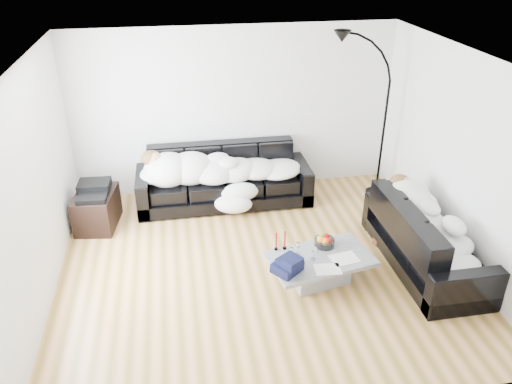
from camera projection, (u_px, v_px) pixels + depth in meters
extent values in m
plane|color=olive|center=(260.00, 265.00, 6.40)|extent=(5.00, 5.00, 0.00)
cube|color=silver|center=(235.00, 111.00, 7.74)|extent=(5.00, 0.02, 2.60)
cube|color=silver|center=(34.00, 191.00, 5.41)|extent=(0.02, 4.50, 2.60)
cube|color=silver|center=(459.00, 158.00, 6.16)|extent=(0.02, 4.50, 2.60)
plane|color=white|center=(261.00, 61.00, 5.17)|extent=(5.00, 5.00, 0.00)
cube|color=black|center=(224.00, 177.00, 7.67)|extent=(2.64, 0.92, 0.86)
cube|color=black|center=(427.00, 236.00, 6.22)|extent=(0.88, 2.04, 0.83)
ellipsoid|color=#0D5B5E|center=(404.00, 192.00, 6.62)|extent=(0.42, 0.38, 0.20)
cube|color=#939699|center=(319.00, 269.00, 6.02)|extent=(1.33, 0.93, 0.36)
cylinder|color=white|center=(325.00, 240.00, 6.11)|extent=(0.26, 0.26, 0.15)
cylinder|color=white|center=(298.00, 248.00, 5.96)|extent=(0.08, 0.08, 0.16)
cylinder|color=white|center=(291.00, 253.00, 5.86)|extent=(0.08, 0.08, 0.17)
cylinder|color=white|center=(314.00, 253.00, 5.85)|extent=(0.08, 0.08, 0.18)
cylinder|color=maroon|center=(276.00, 242.00, 6.02)|extent=(0.05, 0.05, 0.24)
cylinder|color=maroon|center=(285.00, 240.00, 6.03)|extent=(0.05, 0.05, 0.25)
cube|color=silver|center=(344.00, 258.00, 5.90)|extent=(0.36, 0.30, 0.01)
cube|color=silver|center=(328.00, 269.00, 5.72)|extent=(0.32, 0.24, 0.01)
cube|color=black|center=(97.00, 209.00, 7.13)|extent=(0.63, 0.82, 0.52)
cube|color=black|center=(93.00, 189.00, 6.98)|extent=(0.46, 0.36, 0.13)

